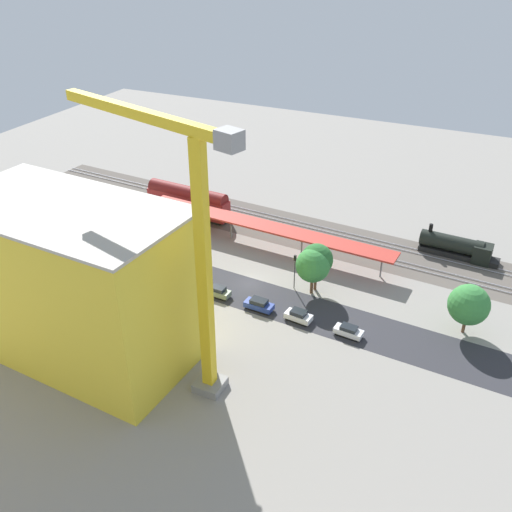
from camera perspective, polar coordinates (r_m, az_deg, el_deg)
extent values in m
plane|color=gray|center=(95.43, -0.68, -2.77)|extent=(202.15, 202.15, 0.00)
cube|color=#5B544C|center=(112.42, 4.05, 2.59)|extent=(126.94, 21.43, 0.01)
cube|color=#2D2D33|center=(93.30, -1.44, -3.62)|extent=(126.66, 16.75, 0.01)
cube|color=#9E9EA8|center=(115.32, 4.71, 3.40)|extent=(126.11, 7.89, 0.12)
cube|color=#9E9EA8|center=(114.11, 4.45, 3.11)|extent=(126.11, 7.89, 0.12)
cube|color=#9E9EA8|center=(110.58, 3.65, 2.21)|extent=(126.11, 7.89, 0.12)
cube|color=#9E9EA8|center=(109.39, 3.37, 1.89)|extent=(126.11, 7.89, 0.12)
cube|color=#B73328|center=(104.48, 0.96, 3.05)|extent=(49.82, 7.29, 0.33)
cylinder|color=slate|center=(98.51, 12.52, -1.02)|extent=(0.30, 0.30, 4.11)
cylinder|color=slate|center=(102.69, 4.63, 1.02)|extent=(0.30, 0.30, 4.11)
cylinder|color=slate|center=(108.77, -2.52, 2.86)|extent=(0.30, 0.30, 4.11)
cylinder|color=slate|center=(116.44, -8.84, 4.44)|extent=(0.30, 0.30, 4.11)
cube|color=black|center=(109.15, 19.71, 0.15)|extent=(14.26, 3.47, 1.00)
cylinder|color=black|center=(108.41, 19.10, 1.24)|extent=(11.21, 3.57, 2.90)
cube|color=black|center=(108.28, 21.86, 0.20)|extent=(3.26, 3.28, 3.43)
cylinder|color=black|center=(107.97, 17.22, 2.74)|extent=(0.70, 0.70, 1.40)
cube|color=black|center=(119.27, -6.79, 4.30)|extent=(16.92, 3.49, 0.60)
cube|color=maroon|center=(118.29, -6.86, 5.30)|extent=(18.82, 4.22, 4.00)
cylinder|color=maroon|center=(117.38, -6.92, 6.30)|extent=(18.07, 4.17, 3.08)
cube|color=black|center=(84.88, 9.28, -7.84)|extent=(3.68, 2.00, 0.30)
cube|color=silver|center=(84.53, 9.31, -7.54)|extent=(4.35, 2.13, 0.83)
cube|color=#1E2328|center=(84.12, 9.35, -7.17)|extent=(2.49, 1.76, 0.55)
cube|color=black|center=(86.99, 4.29, -6.41)|extent=(3.65, 2.18, 0.30)
cube|color=silver|center=(86.64, 4.30, -6.10)|extent=(4.31, 2.33, 0.87)
cube|color=#1E2328|center=(86.21, 4.32, -5.70)|extent=(2.48, 1.91, 0.60)
cube|color=black|center=(89.11, 0.30, -5.31)|extent=(3.97, 2.00, 0.30)
cube|color=navy|center=(88.77, 0.30, -5.00)|extent=(4.72, 2.11, 0.89)
cube|color=#1E2328|center=(88.33, 0.30, -4.59)|extent=(2.67, 1.79, 0.65)
cube|color=black|center=(92.32, -3.80, -3.98)|extent=(3.43, 1.82, 0.30)
cube|color=gray|center=(92.00, -3.82, -3.68)|extent=(4.07, 1.92, 0.86)
cube|color=#1E2328|center=(91.59, -3.83, -3.30)|extent=(2.30, 1.64, 0.63)
cube|color=black|center=(95.44, -7.80, -2.97)|extent=(3.63, 1.71, 0.30)
cube|color=#474C51|center=(95.16, -7.83, -2.70)|extent=(4.32, 1.79, 0.76)
cube|color=#1E2328|center=(94.80, -7.85, -2.36)|extent=(2.43, 1.56, 0.59)
cube|color=black|center=(99.23, -11.48, -1.93)|extent=(3.65, 2.05, 0.30)
cube|color=#474C51|center=(98.96, -11.51, -1.69)|extent=(4.32, 2.18, 0.71)
cube|color=#1E2328|center=(98.60, -11.55, -1.34)|extent=(2.46, 1.82, 0.70)
cube|color=black|center=(102.76, -15.00, -1.21)|extent=(3.80, 1.75, 0.30)
cube|color=silver|center=(102.46, -15.05, -0.92)|extent=(4.52, 1.83, 0.90)
cube|color=#1E2328|center=(102.09, -15.10, -0.56)|extent=(2.54, 1.59, 0.60)
cube|color=black|center=(108.08, -18.45, -0.13)|extent=(3.52, 1.95, 0.30)
cube|color=silver|center=(107.81, -18.49, 0.13)|extent=(4.17, 2.06, 0.85)
cube|color=#1E2328|center=(107.48, -18.55, 0.45)|extent=(2.38, 1.72, 0.53)
cube|color=yellow|center=(78.78, -17.82, -2.75)|extent=(31.85, 18.03, 21.89)
cube|color=#ADA89E|center=(73.62, -19.16, 4.57)|extent=(32.48, 18.66, 0.40)
cube|color=gray|center=(75.38, -4.64, -12.79)|extent=(3.60, 3.60, 1.20)
cube|color=yellow|center=(65.42, -5.22, -2.27)|extent=(1.40, 1.40, 33.79)
cube|color=yellow|center=(64.99, -12.02, 13.94)|extent=(24.38, 7.88, 1.20)
cube|color=gray|center=(54.97, -2.71, 11.62)|extent=(2.85, 2.57, 2.00)
cube|color=black|center=(93.77, -12.39, -4.04)|extent=(8.76, 2.54, 0.50)
cube|color=silver|center=(92.19, -12.00, -3.29)|extent=(6.66, 2.66, 3.12)
cube|color=maroon|center=(94.89, -14.02, -2.75)|extent=(2.23, 2.43, 2.45)
cube|color=black|center=(90.72, -9.10, -4.96)|extent=(8.78, 3.21, 0.50)
cube|color=silver|center=(89.24, -8.70, -4.32)|extent=(6.83, 3.16, 2.72)
cube|color=maroon|center=(91.82, -10.73, -3.54)|extent=(2.29, 2.55, 2.44)
cube|color=black|center=(94.28, -11.24, -3.69)|extent=(9.55, 3.17, 0.50)
cube|color=white|center=(92.64, -10.78, -3.00)|extent=(7.20, 3.22, 3.01)
cube|color=silver|center=(95.54, -12.93, -2.31)|extent=(2.61, 2.80, 2.59)
cylinder|color=brown|center=(93.38, 6.02, -2.37)|extent=(0.48, 0.48, 3.83)
sphere|color=#28662D|center=(91.43, 6.14, -0.38)|extent=(5.30, 5.30, 5.30)
cylinder|color=brown|center=(105.81, -11.29, 1.24)|extent=(0.51, 0.51, 3.49)
sphere|color=#38843D|center=(104.07, -11.50, 3.08)|extent=(5.91, 5.91, 5.91)
cylinder|color=brown|center=(89.15, 20.26, -6.48)|extent=(0.48, 0.48, 2.81)
sphere|color=#38843D|center=(87.22, 20.66, -4.62)|extent=(6.01, 6.01, 6.01)
cylinder|color=brown|center=(92.57, 5.64, -2.86)|extent=(0.52, 0.52, 3.31)
sphere|color=#38843D|center=(90.67, 5.75, -0.95)|extent=(5.57, 5.57, 5.57)
cylinder|color=#333333|center=(92.94, 3.90, -1.86)|extent=(0.16, 0.16, 5.40)
cube|color=black|center=(91.31, 3.97, -0.18)|extent=(0.36, 0.36, 0.90)
sphere|color=yellow|center=(91.53, 3.84, -0.31)|extent=(0.20, 0.20, 0.20)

